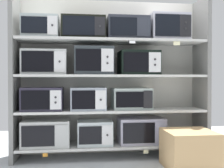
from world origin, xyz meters
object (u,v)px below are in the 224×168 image
microwave_2 (141,130)px  microwave_9 (41,28)px  microwave_10 (83,28)px  microwave_3 (43,99)px  microwave_6 (45,62)px  shipping_carton (189,149)px  microwave_5 (131,99)px  microwave_0 (47,133)px  microwave_12 (168,28)px  microwave_1 (95,132)px  microwave_4 (88,99)px  microwave_7 (93,61)px  microwave_8 (138,63)px  microwave_11 (127,29)px

microwave_2 → microwave_9: 1.78m
microwave_9 → microwave_10: microwave_10 is taller
microwave_3 → microwave_10: bearing=-0.0°
microwave_6 → shipping_carton: 1.96m
microwave_5 → microwave_2: bearing=-0.1°
microwave_0 → microwave_12: 2.01m
microwave_1 → microwave_4: bearing=-179.8°
microwave_4 → shipping_carton: size_ratio=0.83×
microwave_1 → microwave_12: 1.62m
microwave_1 → microwave_7: size_ratio=0.90×
microwave_2 → shipping_carton: 0.69m
microwave_7 → microwave_12: size_ratio=0.98×
microwave_1 → shipping_carton: size_ratio=0.81×
microwave_10 → microwave_6: bearing=180.0°
microwave_8 → microwave_10: microwave_10 is taller
microwave_5 → microwave_8: microwave_8 is taller
microwave_0 → microwave_3: microwave_3 is taller
shipping_carton → microwave_12: bearing=96.0°
microwave_1 → microwave_12: bearing=-0.0°
microwave_5 → microwave_11: size_ratio=0.92×
microwave_4 → microwave_5: bearing=0.0°
microwave_0 → microwave_1: size_ratio=1.32×
microwave_0 → microwave_5: (1.05, 0.00, 0.41)m
microwave_6 → microwave_10: microwave_10 is taller
microwave_7 → microwave_11: bearing=0.0°
microwave_2 → microwave_6: microwave_6 is taller
microwave_3 → microwave_7: (0.61, 0.00, 0.46)m
microwave_2 → microwave_9: microwave_9 is taller
microwave_10 → microwave_7: bearing=0.1°
microwave_0 → microwave_5: 1.12m
microwave_10 → microwave_0: bearing=180.0°
microwave_0 → microwave_7: size_ratio=1.19×
microwave_6 → microwave_11: microwave_11 is taller
microwave_2 → microwave_6: 1.47m
microwave_2 → microwave_10: bearing=-180.0°
microwave_4 → microwave_6: (-0.52, -0.00, 0.44)m
microwave_11 → microwave_8: bearing=-0.1°
microwave_3 → shipping_carton: bearing=-18.5°
microwave_6 → microwave_7: 0.59m
microwave_5 → microwave_7: size_ratio=1.01×
microwave_0 → microwave_2: 1.18m
microwave_3 → microwave_8: bearing=0.0°
microwave_0 → shipping_carton: microwave_0 is taller
microwave_6 → microwave_9: (-0.05, 0.00, 0.42)m
microwave_6 → microwave_12: size_ratio=1.09×
microwave_6 → microwave_7: (0.59, 0.00, 0.02)m
microwave_3 → microwave_5: microwave_3 is taller
microwave_2 → microwave_5: 0.43m
microwave_7 → microwave_10: (-0.12, -0.00, 0.40)m
microwave_0 → microwave_12: bearing=-0.0°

